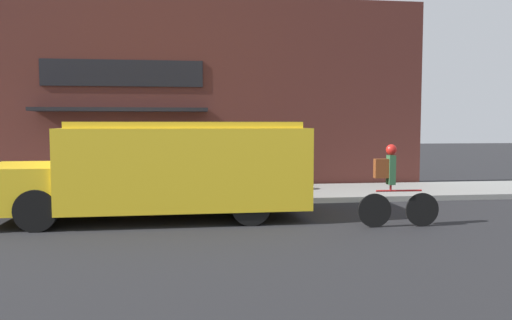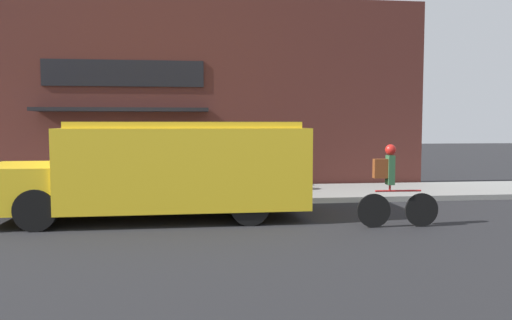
# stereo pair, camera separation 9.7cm
# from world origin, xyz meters

# --- Properties ---
(ground_plane) EXTENTS (70.00, 70.00, 0.00)m
(ground_plane) POSITION_xyz_m (0.00, 0.00, 0.00)
(ground_plane) COLOR #232326
(sidewalk) EXTENTS (28.00, 2.81, 0.14)m
(sidewalk) POSITION_xyz_m (0.00, 1.41, 0.07)
(sidewalk) COLOR gray
(sidewalk) RESTS_ON ground_plane
(storefront) EXTENTS (17.32, 1.12, 5.68)m
(storefront) POSITION_xyz_m (-0.01, 2.97, 2.83)
(storefront) COLOR #4C231E
(storefront) RESTS_ON ground_plane
(school_bus) EXTENTS (6.38, 2.65, 1.99)m
(school_bus) POSITION_xyz_m (1.03, -1.50, 1.05)
(school_bus) COLOR yellow
(school_bus) RESTS_ON ground_plane
(cyclist) EXTENTS (1.58, 0.20, 1.57)m
(cyclist) POSITION_xyz_m (5.33, -2.93, 0.76)
(cyclist) COLOR black
(cyclist) RESTS_ON ground_plane
(trash_bin) EXTENTS (0.50, 0.50, 0.94)m
(trash_bin) POSITION_xyz_m (3.61, 1.53, 0.61)
(trash_bin) COLOR slate
(trash_bin) RESTS_ON sidewalk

